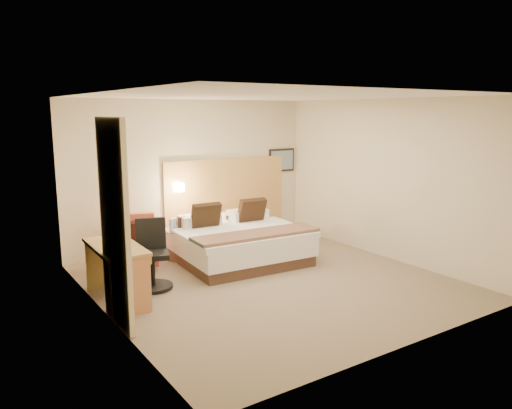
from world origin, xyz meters
TOP-DOWN VIEW (x-y plane):
  - floor at (0.00, 0.00)m, footprint 4.80×5.00m
  - ceiling at (0.00, 0.00)m, footprint 4.80×5.00m
  - wall_back at (0.00, 2.51)m, footprint 4.80×0.02m
  - wall_front at (0.00, -2.51)m, footprint 4.80×0.02m
  - wall_left at (-2.41, 0.00)m, footprint 0.02×5.00m
  - wall_right at (2.41, 0.00)m, footprint 0.02×5.00m
  - headboard_panel at (0.70, 2.47)m, footprint 2.60×0.04m
  - art_frame at (2.02, 2.48)m, footprint 0.62×0.03m
  - art_canvas at (2.02, 2.46)m, footprint 0.54×0.01m
  - lamp_arm at (-0.35, 2.42)m, footprint 0.02×0.12m
  - lamp_shade at (-0.35, 2.36)m, footprint 0.15×0.15m
  - curtain at (-2.36, -0.25)m, footprint 0.06×0.90m
  - bottle_a at (-0.80, 1.75)m, footprint 0.08×0.08m
  - bottle_b at (-0.72, 1.76)m, footprint 0.08×0.08m
  - menu_folder at (-0.61, 1.73)m, footprint 0.13×0.09m
  - bed at (0.16, 1.21)m, footprint 2.13×2.08m
  - lounge_chair at (-1.47, 1.81)m, footprint 0.97×0.90m
  - side_table at (-0.71, 1.74)m, footprint 0.63×0.63m
  - desk at (-2.11, 0.49)m, footprint 0.60×1.25m
  - desk_chair at (-1.54, 0.73)m, footprint 0.70×0.70m

SIDE VIEW (x-z plane):
  - floor at x=0.00m, z-range -0.02..0.00m
  - side_table at x=-0.71m, z-range 0.03..0.57m
  - bed at x=0.16m, z-range -0.17..0.82m
  - lounge_chair at x=-1.47m, z-range -0.09..0.75m
  - desk_chair at x=-1.54m, z-range -0.09..0.89m
  - desk at x=-2.11m, z-range 0.22..0.99m
  - bottle_a at x=-0.80m, z-range 0.54..0.73m
  - bottle_b at x=-0.72m, z-range 0.54..0.73m
  - menu_folder at x=-0.61m, z-range 0.54..0.75m
  - headboard_panel at x=0.70m, z-range 0.30..1.60m
  - lamp_arm at x=-0.35m, z-range 1.14..1.16m
  - lamp_shade at x=-0.35m, z-range 1.07..1.22m
  - curtain at x=-2.36m, z-range 0.01..2.43m
  - wall_back at x=0.00m, z-range 0.00..2.70m
  - wall_front at x=0.00m, z-range 0.00..2.70m
  - wall_left at x=-2.41m, z-range 0.00..2.70m
  - wall_right at x=2.41m, z-range 0.00..2.70m
  - art_frame at x=2.02m, z-range 1.27..1.73m
  - art_canvas at x=2.02m, z-range 1.30..1.70m
  - ceiling at x=0.00m, z-range 2.70..2.72m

